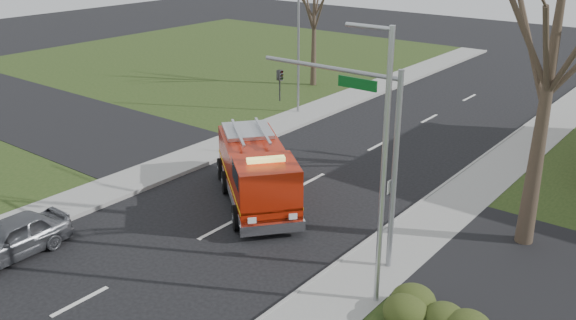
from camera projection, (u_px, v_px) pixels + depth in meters
The scene contains 12 objects.
ground at pixel (217, 230), 23.07m from camera, with size 120.00×120.00×0.00m, color black.
sidewalk_right at pixel (356, 284), 19.48m from camera, with size 2.40×80.00×0.15m, color gray.
sidewalk_left at pixel (115, 187), 26.62m from camera, with size 2.40×80.00×0.15m, color gray.
cross_street_left at pixel (9, 104), 38.88m from camera, with size 30.00×8.00×0.15m, color black.
hedge_corner at pixel (424, 318), 16.95m from camera, with size 2.80×2.00×0.90m, color #263312.
bare_tree_near at pixel (555, 39), 19.33m from camera, with size 6.00×6.00×12.00m.
bare_tree_left at pixel (314, 7), 41.50m from camera, with size 4.50×4.50×9.00m.
traffic_signal_mast at pixel (361, 129), 19.48m from camera, with size 5.29×0.18×6.80m.
streetlight_pole at pixel (382, 165), 16.95m from camera, with size 1.48×0.16×8.40m.
utility_pole_far at pixel (298, 57), 36.00m from camera, with size 0.14×0.14×7.00m, color gray.
fire_engine at pixel (257, 174), 24.95m from camera, with size 6.83×6.21×2.79m.
parked_car_maroon at pixel (10, 238), 20.97m from camera, with size 1.67×4.16×1.42m, color #505257.
Camera 1 is at (14.81, -14.52, 10.80)m, focal length 38.00 mm.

